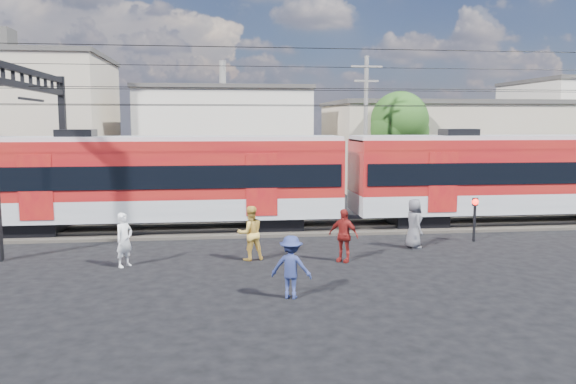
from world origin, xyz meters
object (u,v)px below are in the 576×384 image
pedestrian_c (291,267)px  crossing_signal (475,211)px  pedestrian_a (124,240)px  commuter_train (160,178)px

pedestrian_c → crossing_signal: (8.23, 6.36, 0.37)m
pedestrian_a → crossing_signal: size_ratio=1.02×
commuter_train → pedestrian_a: (-0.63, -5.79, -1.50)m
crossing_signal → pedestrian_a: bearing=-170.0°
pedestrian_c → pedestrian_a: bearing=-19.0°
commuter_train → pedestrian_c: bearing=-65.7°
commuter_train → pedestrian_a: size_ratio=27.84×
pedestrian_a → pedestrian_c: 6.46m
commuter_train → pedestrian_c: 10.87m
pedestrian_c → crossing_signal: size_ratio=0.97×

